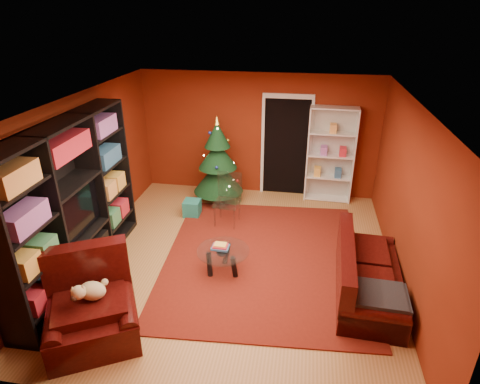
% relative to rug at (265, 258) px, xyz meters
% --- Properties ---
extents(floor, '(5.00, 5.50, 0.05)m').
position_rel_rug_xyz_m(floor, '(-0.46, -0.11, -0.04)').
color(floor, '#A56E39').
rests_on(floor, ground).
extents(ceiling, '(5.00, 5.50, 0.05)m').
position_rel_rug_xyz_m(ceiling, '(-0.46, -0.11, 2.61)').
color(ceiling, silver).
rests_on(ceiling, wall_back).
extents(wall_back, '(5.00, 0.05, 2.60)m').
position_rel_rug_xyz_m(wall_back, '(-0.46, 2.66, 1.29)').
color(wall_back, maroon).
rests_on(wall_back, ground).
extents(wall_left, '(0.05, 5.50, 2.60)m').
position_rel_rug_xyz_m(wall_left, '(-2.99, -0.11, 1.29)').
color(wall_left, maroon).
rests_on(wall_left, ground).
extents(wall_right, '(0.05, 5.50, 2.60)m').
position_rel_rug_xyz_m(wall_right, '(2.06, -0.11, 1.29)').
color(wall_right, maroon).
rests_on(wall_right, ground).
extents(doorway, '(1.06, 0.60, 2.16)m').
position_rel_rug_xyz_m(doorway, '(0.14, 2.62, 1.04)').
color(doorway, black).
rests_on(doorway, floor).
extents(rug, '(3.48, 3.98, 0.02)m').
position_rel_rug_xyz_m(rug, '(0.00, 0.00, 0.00)').
color(rug, maroon).
rests_on(rug, floor).
extents(media_unit, '(0.54, 3.14, 2.40)m').
position_rel_rug_xyz_m(media_unit, '(-2.74, -0.85, 1.19)').
color(media_unit, black).
rests_on(media_unit, floor).
extents(christmas_tree, '(1.36, 1.36, 1.85)m').
position_rel_rug_xyz_m(christmas_tree, '(-1.22, 2.02, 0.89)').
color(christmas_tree, black).
rests_on(christmas_tree, floor).
extents(gift_box_teal, '(0.32, 0.32, 0.32)m').
position_rel_rug_xyz_m(gift_box_teal, '(-1.59, 1.27, 0.15)').
color(gift_box_teal, '#1D8174').
rests_on(gift_box_teal, floor).
extents(gift_box_green, '(0.34, 0.34, 0.27)m').
position_rel_rug_xyz_m(gift_box_green, '(-0.90, 1.94, 0.13)').
color(gift_box_green, '#19531E').
rests_on(gift_box_green, floor).
extents(gift_box_red, '(0.25, 0.25, 0.20)m').
position_rel_rug_xyz_m(gift_box_red, '(-1.05, 2.23, 0.09)').
color(gift_box_red, '#A03723').
rests_on(gift_box_red, floor).
extents(white_bookshelf, '(0.96, 0.37, 2.05)m').
position_rel_rug_xyz_m(white_bookshelf, '(1.06, 2.46, 0.99)').
color(white_bookshelf, white).
rests_on(white_bookshelf, floor).
extents(armchair, '(1.56, 1.56, 0.90)m').
position_rel_rug_xyz_m(armchair, '(-1.92, -2.06, 0.44)').
color(armchair, black).
rests_on(armchair, rug).
extents(dog, '(0.49, 0.45, 0.29)m').
position_rel_rug_xyz_m(dog, '(-1.90, -1.99, 0.66)').
color(dog, beige).
rests_on(dog, armchair).
extents(sofa, '(0.95, 1.95, 0.82)m').
position_rel_rug_xyz_m(sofa, '(1.56, -0.63, 0.40)').
color(sofa, black).
rests_on(sofa, rug).
extents(coffee_table, '(0.83, 0.83, 0.51)m').
position_rel_rug_xyz_m(coffee_table, '(-0.59, -0.48, 0.20)').
color(coffee_table, gray).
rests_on(coffee_table, rug).
extents(acrylic_chair, '(0.50, 0.54, 0.90)m').
position_rel_rug_xyz_m(acrylic_chair, '(-0.83, 1.03, 0.44)').
color(acrylic_chair, '#66605B').
rests_on(acrylic_chair, rug).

